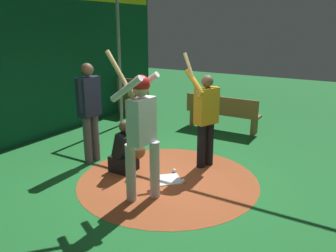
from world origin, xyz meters
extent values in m
plane|color=#1E6B2D|center=(0.00, 0.00, 0.00)|extent=(25.48, 25.48, 0.00)
cylinder|color=#9E4C28|center=(0.00, 0.00, 0.00)|extent=(3.02, 3.02, 0.01)
cube|color=white|center=(0.00, 0.00, 0.01)|extent=(0.59, 0.59, 0.01)
cylinder|color=#BCBCC0|center=(0.13, -0.59, 0.44)|extent=(0.15, 0.15, 0.88)
cylinder|color=#BCBCC0|center=(-0.11, -0.86, 0.44)|extent=(0.15, 0.15, 0.88)
cube|color=silver|center=(0.01, -0.73, 1.21)|extent=(0.22, 0.44, 0.66)
cylinder|color=silver|center=(-0.09, -0.53, 1.69)|extent=(0.53, 0.09, 0.41)
cylinder|color=silver|center=(-0.09, -0.93, 1.69)|extent=(0.53, 0.09, 0.41)
sphere|color=tan|center=(0.01, -0.73, 1.67)|extent=(0.23, 0.23, 0.23)
sphere|color=#A51414|center=(0.01, -0.73, 1.73)|extent=(0.25, 0.25, 0.25)
cylinder|color=tan|center=(-0.21, -0.86, 1.82)|extent=(0.54, 0.06, 0.73)
cube|color=black|center=(-0.88, -0.07, 0.14)|extent=(0.40, 0.40, 0.29)
cube|color=black|center=(-0.84, -0.07, 0.51)|extent=(0.31, 0.40, 0.47)
sphere|color=brown|center=(-0.82, -0.07, 0.83)|extent=(0.22, 0.22, 0.22)
cube|color=gray|center=(-0.73, -0.07, 0.83)|extent=(0.03, 0.20, 0.20)
ellipsoid|color=brown|center=(-0.56, -0.01, 0.39)|extent=(0.12, 0.28, 0.22)
cylinder|color=#4C4C51|center=(-1.65, 0.05, 0.45)|extent=(0.15, 0.15, 0.90)
cylinder|color=#4C4C51|center=(-1.65, -0.15, 0.45)|extent=(0.15, 0.15, 0.90)
cube|color=#1E2338|center=(-1.65, -0.05, 1.26)|extent=(0.22, 0.42, 0.72)
cylinder|color=#1E2338|center=(-1.65, 0.15, 1.32)|extent=(0.09, 0.09, 0.60)
cylinder|color=#1E2338|center=(-1.65, -0.25, 1.32)|extent=(0.09, 0.09, 0.60)
sphere|color=brown|center=(-1.65, -0.05, 1.75)|extent=(0.23, 0.23, 0.23)
cylinder|color=black|center=(0.30, 0.97, 0.41)|extent=(0.15, 0.15, 0.81)
cylinder|color=black|center=(0.22, 0.79, 0.41)|extent=(0.15, 0.15, 0.81)
cube|color=gold|center=(0.26, 0.88, 1.14)|extent=(0.36, 0.47, 0.64)
cylinder|color=gold|center=(0.34, 1.07, 1.19)|extent=(0.09, 0.09, 0.54)
cylinder|color=gold|center=(0.09, 0.73, 1.57)|extent=(0.47, 0.27, 0.42)
sphere|color=brown|center=(0.26, 0.88, 1.57)|extent=(0.21, 0.21, 0.21)
cylinder|color=tan|center=(0.01, 0.77, 1.68)|extent=(0.45, 0.23, 0.74)
cube|color=#0F472D|center=(-3.74, 0.00, 1.67)|extent=(0.20, 9.48, 3.33)
cylinder|color=gray|center=(-2.77, 2.21, 1.56)|extent=(0.08, 0.08, 3.11)
cube|color=olive|center=(-3.49, 3.16, 0.53)|extent=(0.82, 0.04, 1.05)
cylinder|color=black|center=(-3.80, 3.22, 0.42)|extent=(0.06, 0.15, 0.84)
cylinder|color=tan|center=(-3.68, 3.22, 0.46)|extent=(0.06, 0.18, 0.92)
cylinder|color=black|center=(-3.56, 3.22, 0.43)|extent=(0.06, 0.17, 0.86)
cylinder|color=olive|center=(-3.44, 3.22, 0.42)|extent=(0.06, 0.20, 0.84)
cylinder|color=black|center=(-3.32, 3.22, 0.45)|extent=(0.06, 0.21, 0.90)
cylinder|color=tan|center=(-3.20, 3.22, 0.45)|extent=(0.06, 0.16, 0.91)
cube|color=olive|center=(-0.38, 3.22, 0.42)|extent=(1.84, 0.36, 0.05)
cube|color=olive|center=(-0.38, 3.06, 0.65)|extent=(1.84, 0.04, 0.40)
cube|color=olive|center=(-1.18, 3.22, 0.20)|extent=(0.08, 0.32, 0.40)
cube|color=olive|center=(0.43, 3.22, 0.20)|extent=(0.08, 0.32, 0.40)
sphere|color=white|center=(0.28, 0.02, 0.04)|extent=(0.07, 0.07, 0.07)
sphere|color=white|center=(-0.30, -0.62, 0.04)|extent=(0.07, 0.07, 0.07)
sphere|color=white|center=(-0.06, 0.31, 0.04)|extent=(0.07, 0.07, 0.07)
camera|label=1|loc=(2.76, -4.52, 2.51)|focal=36.81mm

